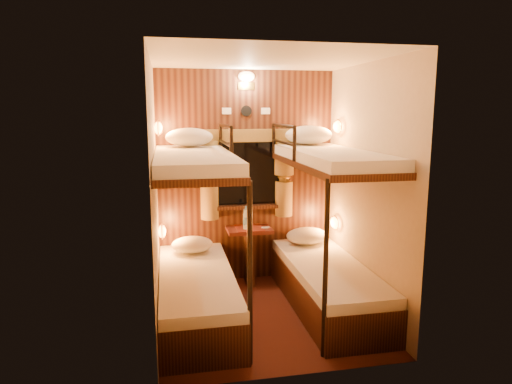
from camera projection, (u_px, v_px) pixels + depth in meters
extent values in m
plane|color=#3D1910|center=(265.00, 315.00, 4.42)|extent=(2.10, 2.10, 0.00)
plane|color=silver|center=(266.00, 59.00, 4.00)|extent=(2.10, 2.10, 0.00)
plane|color=#C6B293|center=(246.00, 177.00, 5.23)|extent=(2.40, 0.00, 2.40)
plane|color=#C6B293|center=(297.00, 219.00, 3.20)|extent=(2.40, 0.00, 2.40)
plane|color=#C6B293|center=(155.00, 197.00, 4.02)|extent=(0.00, 2.40, 2.40)
plane|color=#C6B293|center=(366.00, 190.00, 4.40)|extent=(0.00, 2.40, 2.40)
cube|color=black|center=(246.00, 177.00, 5.21)|extent=(2.00, 0.03, 2.40)
cube|color=black|center=(197.00, 300.00, 4.34)|extent=(0.70, 1.90, 0.35)
cube|color=white|center=(196.00, 278.00, 4.30)|extent=(0.68, 1.88, 0.10)
cube|color=black|center=(194.00, 167.00, 4.11)|extent=(0.70, 1.90, 0.06)
cube|color=white|center=(193.00, 158.00, 4.10)|extent=(0.68, 1.88, 0.10)
cylinder|color=black|center=(250.00, 276.00, 3.44)|extent=(0.04, 0.04, 1.45)
cylinder|color=black|center=(220.00, 140.00, 5.00)|extent=(0.04, 0.04, 0.32)
cylinder|color=black|center=(231.00, 145.00, 4.18)|extent=(0.04, 0.04, 0.32)
cylinder|color=black|center=(225.00, 126.00, 4.56)|extent=(0.04, 0.85, 0.04)
cylinder|color=black|center=(225.00, 143.00, 4.59)|extent=(0.03, 0.85, 0.03)
cube|color=black|center=(327.00, 290.00, 4.59)|extent=(0.70, 1.90, 0.35)
cube|color=white|center=(327.00, 269.00, 4.55)|extent=(0.68, 1.88, 0.10)
cube|color=black|center=(330.00, 164.00, 4.36)|extent=(0.70, 1.90, 0.06)
cube|color=white|center=(331.00, 156.00, 4.35)|extent=(0.68, 1.88, 0.10)
cylinder|color=black|center=(325.00, 270.00, 3.55)|extent=(0.04, 0.04, 1.45)
cylinder|color=black|center=(274.00, 139.00, 5.11)|extent=(0.04, 0.04, 0.32)
cylinder|color=black|center=(294.00, 144.00, 4.29)|extent=(0.04, 0.04, 0.32)
cylinder|color=black|center=(283.00, 126.00, 4.67)|extent=(0.04, 0.85, 0.04)
cylinder|color=black|center=(283.00, 142.00, 4.70)|extent=(0.03, 0.85, 0.03)
cube|color=black|center=(246.00, 173.00, 5.19)|extent=(0.98, 0.02, 0.78)
cube|color=black|center=(247.00, 173.00, 5.18)|extent=(0.90, 0.01, 0.70)
cube|color=black|center=(247.00, 207.00, 5.21)|extent=(1.00, 0.12, 0.04)
cube|color=brown|center=(247.00, 136.00, 5.08)|extent=(1.10, 0.06, 0.14)
cylinder|color=brown|center=(209.00, 159.00, 5.03)|extent=(0.22, 0.22, 0.40)
cylinder|color=brown|center=(209.00, 179.00, 5.07)|extent=(0.11, 0.11, 0.12)
cylinder|color=brown|center=(210.00, 201.00, 5.11)|extent=(0.20, 0.20, 0.40)
torus|color=gold|center=(209.00, 179.00, 5.07)|extent=(0.14, 0.14, 0.02)
cylinder|color=brown|center=(284.00, 157.00, 5.19)|extent=(0.22, 0.22, 0.40)
cylinder|color=brown|center=(284.00, 177.00, 5.23)|extent=(0.11, 0.11, 0.12)
cylinder|color=brown|center=(284.00, 199.00, 5.28)|extent=(0.20, 0.20, 0.40)
torus|color=gold|center=(284.00, 177.00, 5.23)|extent=(0.14, 0.14, 0.02)
cylinder|color=black|center=(246.00, 111.00, 5.06)|extent=(0.12, 0.02, 0.12)
cube|color=silver|center=(227.00, 111.00, 5.02)|extent=(0.10, 0.01, 0.07)
cube|color=silver|center=(266.00, 111.00, 5.11)|extent=(0.10, 0.01, 0.07)
cube|color=gold|center=(246.00, 86.00, 5.02)|extent=(0.18, 0.01, 0.08)
ellipsoid|color=#FFCC8C|center=(246.00, 77.00, 4.98)|extent=(0.18, 0.09, 0.11)
ellipsoid|color=orange|center=(162.00, 231.00, 4.80)|extent=(0.08, 0.20, 0.13)
torus|color=gold|center=(162.00, 231.00, 4.80)|extent=(0.02, 0.17, 0.17)
ellipsoid|color=orange|center=(158.00, 128.00, 4.61)|extent=(0.08, 0.20, 0.13)
torus|color=gold|center=(158.00, 128.00, 4.61)|extent=(0.02, 0.17, 0.17)
ellipsoid|color=orange|center=(335.00, 223.00, 5.16)|extent=(0.08, 0.20, 0.13)
torus|color=gold|center=(335.00, 223.00, 5.16)|extent=(0.02, 0.17, 0.17)
ellipsoid|color=orange|center=(338.00, 127.00, 4.97)|extent=(0.08, 0.20, 0.13)
torus|color=gold|center=(338.00, 127.00, 4.97)|extent=(0.02, 0.17, 0.17)
cube|color=#521812|center=(249.00, 230.00, 5.14)|extent=(0.50, 0.34, 0.04)
cube|color=black|center=(249.00, 257.00, 5.19)|extent=(0.08, 0.30, 0.61)
cube|color=maroon|center=(249.00, 228.00, 5.13)|extent=(0.30, 0.34, 0.01)
cylinder|color=#99BFE5|center=(247.00, 219.00, 5.06)|extent=(0.07, 0.07, 0.23)
cylinder|color=#4178C4|center=(247.00, 220.00, 5.06)|extent=(0.08, 0.08, 0.08)
cylinder|color=#4178C4|center=(247.00, 207.00, 5.04)|extent=(0.04, 0.04, 0.03)
cylinder|color=#99BFE5|center=(246.00, 221.00, 5.07)|extent=(0.06, 0.06, 0.18)
cylinder|color=#4178C4|center=(246.00, 222.00, 5.07)|extent=(0.06, 0.06, 0.06)
cylinder|color=#4178C4|center=(246.00, 212.00, 5.05)|extent=(0.03, 0.03, 0.03)
cube|color=silver|center=(265.00, 228.00, 5.13)|extent=(0.09, 0.08, 0.01)
cube|color=silver|center=(266.00, 227.00, 5.16)|extent=(0.08, 0.07, 0.01)
ellipsoid|color=silver|center=(192.00, 245.00, 4.87)|extent=(0.44, 0.31, 0.17)
ellipsoid|color=silver|center=(307.00, 236.00, 5.19)|extent=(0.48, 0.34, 0.19)
ellipsoid|color=silver|center=(189.00, 137.00, 4.70)|extent=(0.49, 0.35, 0.19)
ellipsoid|color=silver|center=(309.00, 135.00, 4.99)|extent=(0.52, 0.37, 0.21)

